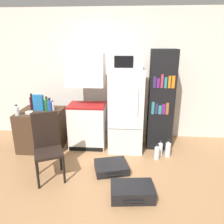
% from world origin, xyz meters
% --- Properties ---
extents(ground_plane, '(24.00, 24.00, 0.00)m').
position_xyz_m(ground_plane, '(0.00, 0.00, 0.00)').
color(ground_plane, '#A3754C').
extents(wall_back, '(6.40, 0.10, 2.62)m').
position_xyz_m(wall_back, '(0.20, 2.00, 1.31)').
color(wall_back, silver).
rests_on(wall_back, ground_plane).
extents(side_table, '(0.79, 0.73, 0.75)m').
position_xyz_m(side_table, '(-1.36, 1.23, 0.37)').
color(side_table, '#422D1E').
rests_on(side_table, ground_plane).
extents(kitchen_hutch, '(0.70, 0.50, 1.81)m').
position_xyz_m(kitchen_hutch, '(-0.48, 1.36, 0.83)').
color(kitchen_hutch, white).
rests_on(kitchen_hutch, ground_plane).
extents(refrigerator, '(0.62, 0.61, 1.54)m').
position_xyz_m(refrigerator, '(0.26, 1.31, 0.77)').
color(refrigerator, white).
rests_on(refrigerator, ground_plane).
extents(microwave, '(0.54, 0.42, 0.28)m').
position_xyz_m(microwave, '(0.26, 1.31, 1.68)').
color(microwave, '#B7B7BC').
rests_on(microwave, refrigerator).
extents(bookshelf, '(0.46, 0.34, 1.87)m').
position_xyz_m(bookshelf, '(0.91, 1.44, 0.94)').
color(bookshelf, black).
rests_on(bookshelf, ground_plane).
extents(bottle_wine_dark, '(0.08, 0.08, 0.30)m').
position_xyz_m(bottle_wine_dark, '(-1.54, 1.33, 0.87)').
color(bottle_wine_dark, black).
rests_on(bottle_wine_dark, side_table).
extents(bottle_blue_soda, '(0.08, 0.08, 0.31)m').
position_xyz_m(bottle_blue_soda, '(-1.07, 1.02, 0.88)').
color(bottle_blue_soda, '#1E47A3').
rests_on(bottle_blue_soda, side_table).
extents(bottle_clear_short, '(0.08, 0.08, 0.19)m').
position_xyz_m(bottle_clear_short, '(-1.66, 0.96, 0.83)').
color(bottle_clear_short, silver).
rests_on(bottle_clear_short, side_table).
extents(bottle_milk_white, '(0.06, 0.06, 0.19)m').
position_xyz_m(bottle_milk_white, '(-1.12, 1.29, 0.83)').
color(bottle_milk_white, white).
rests_on(bottle_milk_white, side_table).
extents(bottle_green_tall, '(0.09, 0.09, 0.29)m').
position_xyz_m(bottle_green_tall, '(-1.20, 1.21, 0.87)').
color(bottle_green_tall, '#1E6028').
rests_on(bottle_green_tall, side_table).
extents(bowl, '(0.13, 0.13, 0.04)m').
position_xyz_m(bowl, '(-1.49, 1.06, 0.76)').
color(bowl, silver).
rests_on(bowl, side_table).
extents(cereal_box, '(0.19, 0.07, 0.30)m').
position_xyz_m(cereal_box, '(-1.38, 1.26, 0.90)').
color(cereal_box, '#1E66A8').
rests_on(cereal_box, side_table).
extents(chair, '(0.53, 0.53, 1.01)m').
position_xyz_m(chair, '(-0.89, 0.31, 0.58)').
color(chair, black).
rests_on(chair, ground_plane).
extents(suitcase_large_flat, '(0.61, 0.55, 0.13)m').
position_xyz_m(suitcase_large_flat, '(0.05, 0.51, 0.06)').
color(suitcase_large_flat, black).
rests_on(suitcase_large_flat, ground_plane).
extents(suitcase_small_flat, '(0.61, 0.44, 0.17)m').
position_xyz_m(suitcase_small_flat, '(0.39, -0.09, 0.09)').
color(suitcase_small_flat, black).
rests_on(suitcase_small_flat, ground_plane).
extents(water_bottle_front, '(0.10, 0.10, 0.33)m').
position_xyz_m(water_bottle_front, '(1.03, 1.05, 0.14)').
color(water_bottle_front, silver).
rests_on(water_bottle_front, ground_plane).
extents(water_bottle_middle, '(0.09, 0.09, 0.29)m').
position_xyz_m(water_bottle_middle, '(0.83, 0.93, 0.12)').
color(water_bottle_middle, silver).
rests_on(water_bottle_middle, ground_plane).
extents(water_bottle_back, '(0.09, 0.09, 0.29)m').
position_xyz_m(water_bottle_back, '(0.90, 1.08, 0.12)').
color(water_bottle_back, silver).
rests_on(water_bottle_back, ground_plane).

